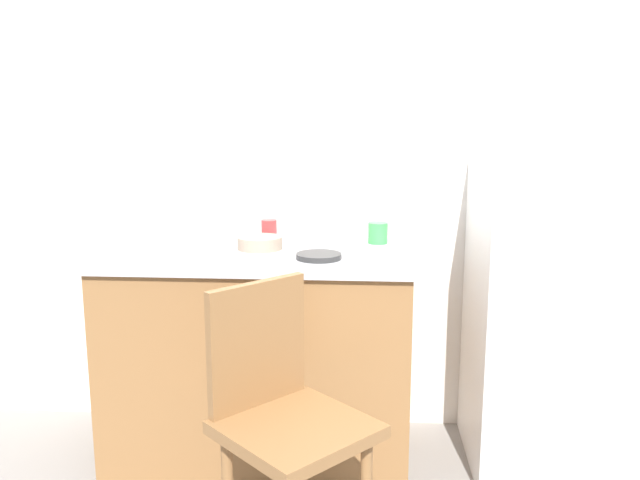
{
  "coord_description": "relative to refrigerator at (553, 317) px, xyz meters",
  "views": [
    {
      "loc": [
        0.01,
        -1.84,
        1.4
      ],
      "look_at": [
        -0.15,
        0.6,
        0.92
      ],
      "focal_mm": 36.27,
      "sensor_mm": 36.0,
      "label": 1
    }
  ],
  "objects": [
    {
      "name": "back_wall",
      "position": [
        -0.76,
        0.34,
        0.63
      ],
      "size": [
        4.8,
        0.1,
        2.48
      ],
      "primitive_type": "cube",
      "color": "white",
      "rests_on": "ground_plane"
    },
    {
      "name": "cabinet_base",
      "position": [
        -1.17,
        -0.01,
        -0.2
      ],
      "size": [
        1.19,
        0.6,
        0.83
      ],
      "primitive_type": "cube",
      "color": "olive",
      "rests_on": "ground_plane"
    },
    {
      "name": "countertop",
      "position": [
        -1.17,
        -0.01,
        0.24
      ],
      "size": [
        1.23,
        0.64,
        0.04
      ],
      "primitive_type": "cube",
      "color": "#B7B7BC",
      "rests_on": "cabinet_base"
    },
    {
      "name": "faucet",
      "position": [
        -1.31,
        0.24,
        0.38
      ],
      "size": [
        0.02,
        0.02,
        0.25
      ],
      "primitive_type": "cylinder",
      "color": "#B7B7BC",
      "rests_on": "countertop"
    },
    {
      "name": "refrigerator",
      "position": [
        0.0,
        0.0,
        0.0
      ],
      "size": [
        0.62,
        0.58,
        1.22
      ],
      "primitive_type": "cube",
      "color": "white",
      "rests_on": "ground_plane"
    },
    {
      "name": "chair",
      "position": [
        -0.99,
        -0.68,
        -0.11
      ],
      "size": [
        0.57,
        0.57,
        0.89
      ],
      "rotation": [
        0.0,
        0.0,
        0.81
      ],
      "color": "olive",
      "rests_on": "ground_plane"
    },
    {
      "name": "dish_tray",
      "position": [
        -1.55,
        -0.03,
        0.28
      ],
      "size": [
        0.28,
        0.2,
        0.05
      ],
      "primitive_type": "cube",
      "color": "white",
      "rests_on": "countertop"
    },
    {
      "name": "terracotta_bowl",
      "position": [
        -1.16,
        -0.01,
        0.28
      ],
      "size": [
        0.18,
        0.18,
        0.05
      ],
      "primitive_type": "cylinder",
      "color": "gray",
      "rests_on": "countertop"
    },
    {
      "name": "hotplate",
      "position": [
        -0.91,
        -0.17,
        0.27
      ],
      "size": [
        0.17,
        0.17,
        0.02
      ],
      "primitive_type": "cylinder",
      "color": "#2D2D2D",
      "rests_on": "countertop"
    },
    {
      "name": "cup_green",
      "position": [
        -0.69,
        0.14,
        0.3
      ],
      "size": [
        0.08,
        0.08,
        0.09
      ],
      "primitive_type": "cylinder",
      "color": "green",
      "rests_on": "countertop"
    },
    {
      "name": "cup_red",
      "position": [
        -1.15,
        0.16,
        0.3
      ],
      "size": [
        0.07,
        0.07,
        0.09
      ],
      "primitive_type": "cylinder",
      "color": "red",
      "rests_on": "countertop"
    }
  ]
}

